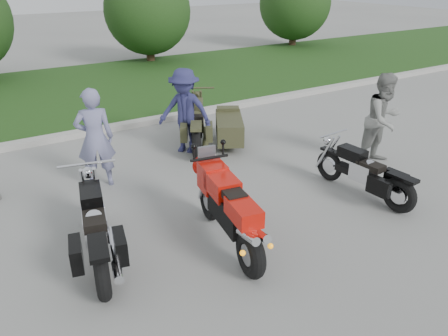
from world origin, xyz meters
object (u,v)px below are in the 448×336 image
person_stripe (95,138)px  person_grey (383,119)px  person_denim (185,111)px  cruiser_right (367,175)px  cruiser_sidecar (216,127)px  cruiser_left (97,232)px  sportbike_red (229,209)px

person_stripe → person_grey: 5.85m
person_stripe → person_denim: size_ratio=1.01×
cruiser_right → cruiser_sidecar: 3.79m
cruiser_left → cruiser_sidecar: (3.74, 3.01, -0.04)m
person_stripe → cruiser_sidecar: bearing=-154.9°
cruiser_sidecar → person_denim: bearing=-154.1°
cruiser_left → person_denim: person_denim is taller
cruiser_right → cruiser_sidecar: size_ratio=0.93×
cruiser_right → person_denim: size_ratio=1.15×
cruiser_sidecar → person_denim: 0.92m
sportbike_red → cruiser_sidecar: sportbike_red is taller
cruiser_left → person_denim: size_ratio=1.29×
person_stripe → person_denim: (2.21, 0.65, -0.01)m
cruiser_left → person_grey: person_grey is taller
sportbike_red → person_grey: bearing=21.8°
person_grey → sportbike_red: bearing=-170.7°
cruiser_right → person_stripe: size_ratio=1.13×
cruiser_sidecar → cruiser_left: bearing=-112.0°
cruiser_right → person_stripe: bearing=138.2°
cruiser_right → person_grey: person_grey is taller
sportbike_red → cruiser_left: (-1.78, 0.65, -0.15)m
cruiser_right → cruiser_sidecar: bearing=101.0°
person_grey → person_denim: bearing=137.0°
cruiser_left → cruiser_sidecar: bearing=51.6°
cruiser_left → cruiser_right: size_ratio=1.13×
cruiser_right → person_denim: bearing=111.3°
sportbike_red → cruiser_sidecar: (1.96, 3.66, -0.19)m
person_denim → person_grey: bearing=7.3°
sportbike_red → person_denim: 3.90m
cruiser_right → person_grey: 1.83m
person_grey → person_stripe: bearing=156.2°
cruiser_left → cruiser_right: 4.80m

